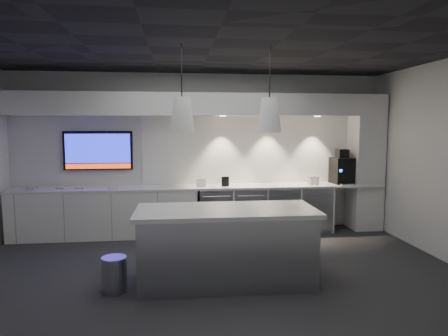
{
  "coord_description": "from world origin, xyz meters",
  "views": [
    {
      "loc": [
        -0.44,
        -5.16,
        2.02
      ],
      "look_at": [
        0.29,
        1.1,
        1.35
      ],
      "focal_mm": 32.0,
      "sensor_mm": 36.0,
      "label": 1
    }
  ],
  "objects": [
    {
      "name": "floor",
      "position": [
        0.0,
        0.0,
        0.0
      ],
      "size": [
        7.0,
        7.0,
        0.0
      ],
      "primitive_type": "plane",
      "color": "#2D2C2F",
      "rests_on": "ground"
    },
    {
      "name": "ceiling",
      "position": [
        0.0,
        0.0,
        3.0
      ],
      "size": [
        7.0,
        7.0,
        0.0
      ],
      "primitive_type": "plane",
      "rotation": [
        3.14,
        0.0,
        0.0
      ],
      "color": "black",
      "rests_on": "wall_back"
    },
    {
      "name": "wall_back",
      "position": [
        0.0,
        2.5,
        1.5
      ],
      "size": [
        7.0,
        0.0,
        7.0
      ],
      "primitive_type": "plane",
      "rotation": [
        1.57,
        0.0,
        0.0
      ],
      "color": "white",
      "rests_on": "floor"
    },
    {
      "name": "wall_front",
      "position": [
        0.0,
        -2.5,
        1.5
      ],
      "size": [
        7.0,
        0.0,
        7.0
      ],
      "primitive_type": "plane",
      "rotation": [
        -1.57,
        0.0,
        0.0
      ],
      "color": "white",
      "rests_on": "floor"
    },
    {
      "name": "back_counter",
      "position": [
        0.0,
        2.17,
        0.88
      ],
      "size": [
        6.8,
        0.65,
        0.04
      ],
      "primitive_type": "cube",
      "color": "white",
      "rests_on": "left_base_cabinets"
    },
    {
      "name": "left_base_cabinets",
      "position": [
        -1.75,
        2.17,
        0.43
      ],
      "size": [
        3.3,
        0.63,
        0.86
      ],
      "primitive_type": "cube",
      "color": "white",
      "rests_on": "floor"
    },
    {
      "name": "fridge_unit_a",
      "position": [
        0.25,
        2.17,
        0.42
      ],
      "size": [
        0.6,
        0.61,
        0.85
      ],
      "primitive_type": "cube",
      "color": "#97999F",
      "rests_on": "floor"
    },
    {
      "name": "fridge_unit_b",
      "position": [
        0.88,
        2.17,
        0.42
      ],
      "size": [
        0.6,
        0.61,
        0.85
      ],
      "primitive_type": "cube",
      "color": "#97999F",
      "rests_on": "floor"
    },
    {
      "name": "fridge_unit_c",
      "position": [
        1.51,
        2.17,
        0.42
      ],
      "size": [
        0.6,
        0.61,
        0.85
      ],
      "primitive_type": "cube",
      "color": "#97999F",
      "rests_on": "floor"
    },
    {
      "name": "fridge_unit_d",
      "position": [
        2.14,
        2.17,
        0.42
      ],
      "size": [
        0.6,
        0.61,
        0.85
      ],
      "primitive_type": "cube",
      "color": "#97999F",
      "rests_on": "floor"
    },
    {
      "name": "backsplash",
      "position": [
        1.2,
        2.48,
        1.55
      ],
      "size": [
        4.6,
        0.03,
        1.3
      ],
      "primitive_type": "cube",
      "color": "white",
      "rests_on": "wall_back"
    },
    {
      "name": "soffit",
      "position": [
        0.0,
        2.2,
        2.4
      ],
      "size": [
        6.9,
        0.6,
        0.4
      ],
      "primitive_type": "cube",
      "color": "white",
      "rests_on": "wall_back"
    },
    {
      "name": "column",
      "position": [
        3.2,
        2.2,
        1.3
      ],
      "size": [
        0.55,
        0.55,
        2.6
      ],
      "primitive_type": "cube",
      "color": "white",
      "rests_on": "floor"
    },
    {
      "name": "wall_tv",
      "position": [
        -1.9,
        2.45,
        1.56
      ],
      "size": [
        1.25,
        0.07,
        0.72
      ],
      "color": "black",
      "rests_on": "wall_back"
    },
    {
      "name": "island",
      "position": [
        0.17,
        -0.22,
        0.49
      ],
      "size": [
        2.3,
        1.01,
        0.97
      ],
      "rotation": [
        0.0,
        0.0,
        -0.01
      ],
      "color": "#97999F",
      "rests_on": "floor"
    },
    {
      "name": "bin",
      "position": [
        -1.23,
        -0.33,
        0.21
      ],
      "size": [
        0.33,
        0.33,
        0.43
      ],
      "primitive_type": "cylinder",
      "rotation": [
        0.0,
        0.0,
        0.09
      ],
      "color": "#97999F",
      "rests_on": "floor"
    },
    {
      "name": "coffee_machine",
      "position": [
        2.72,
        2.2,
        1.17
      ],
      "size": [
        0.39,
        0.55,
        0.66
      ],
      "rotation": [
        0.0,
        0.0,
        0.06
      ],
      "color": "black",
      "rests_on": "back_counter"
    },
    {
      "name": "sign_black",
      "position": [
        0.43,
        2.09,
        0.99
      ],
      "size": [
        0.14,
        0.05,
        0.18
      ],
      "primitive_type": "cube",
      "rotation": [
        0.0,
        0.0,
        0.19
      ],
      "color": "black",
      "rests_on": "back_counter"
    },
    {
      "name": "sign_white",
      "position": [
        -0.01,
        2.12,
        0.97
      ],
      "size": [
        0.18,
        0.04,
        0.14
      ],
      "primitive_type": "cube",
      "rotation": [
        0.0,
        0.0,
        -0.12
      ],
      "color": "white",
      "rests_on": "back_counter"
    },
    {
      "name": "cup_cluster",
      "position": [
        2.13,
        2.15,
        0.98
      ],
      "size": [
        0.19,
        0.19,
        0.16
      ],
      "primitive_type": null,
      "color": "silver",
      "rests_on": "back_counter"
    },
    {
      "name": "tray_a",
      "position": [
        -3.0,
        2.17,
        0.91
      ],
      "size": [
        0.19,
        0.19,
        0.02
      ],
      "primitive_type": "cube",
      "rotation": [
        0.0,
        0.0,
        -0.21
      ],
      "color": "#A8A8A8",
      "rests_on": "back_counter"
    },
    {
      "name": "tray_b",
      "position": [
        -2.49,
        2.15,
        0.91
      ],
      "size": [
        0.18,
        0.18,
        0.02
      ],
      "primitive_type": "cube",
      "rotation": [
        0.0,
        0.0,
        -0.11
      ],
      "color": "#A8A8A8",
      "rests_on": "back_counter"
    },
    {
      "name": "tray_c",
      "position": [
        -2.19,
        2.15,
        0.91
      ],
      "size": [
        0.17,
        0.17,
        0.02
      ],
      "primitive_type": "cube",
      "rotation": [
        0.0,
        0.0,
        0.06
      ],
      "color": "#A8A8A8",
      "rests_on": "back_counter"
    },
    {
      "name": "tray_d",
      "position": [
        -1.6,
        2.08,
        0.91
      ],
      "size": [
        0.2,
        0.2,
        0.02
      ],
      "primitive_type": "cube",
      "rotation": [
        0.0,
        0.0,
        0.32
      ],
      "color": "#A8A8A8",
      "rests_on": "back_counter"
    },
    {
      "name": "pendant_left",
      "position": [
        -0.38,
        -0.22,
        2.15
      ],
      "size": [
        0.3,
        0.3,
        1.13
      ],
      "color": "white",
      "rests_on": "ceiling"
    },
    {
      "name": "pendant_right",
      "position": [
        0.71,
        -0.22,
        2.15
      ],
      "size": [
        0.3,
        0.3,
        1.13
      ],
      "color": "white",
      "rests_on": "ceiling"
    }
  ]
}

